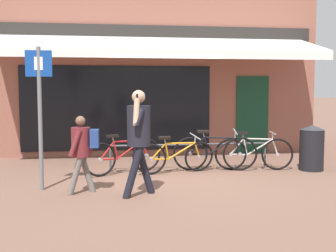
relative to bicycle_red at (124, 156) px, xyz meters
name	(u,v)px	position (x,y,z in m)	size (l,w,h in m)	color
ground_plane	(173,178)	(0.92, -0.59, -0.37)	(160.00, 160.00, 0.00)	brown
shop_front	(149,70)	(0.90, 3.91, 1.95)	(8.92, 4.74, 4.65)	#8E5647
bike_rack_rail	(190,148)	(1.43, 0.26, 0.10)	(3.51, 0.04, 0.57)	#47494F
bicycle_red	(124,156)	(0.00, 0.00, 0.00)	(1.62, 0.83, 0.83)	black
bicycle_orange	(175,157)	(1.06, -0.10, -0.02)	(1.71, 0.54, 0.82)	black
bicycle_black	(215,153)	(1.93, 0.04, 0.02)	(1.80, 0.58, 0.90)	black
bicycle_silver	(254,153)	(2.79, 0.02, 0.00)	(1.69, 0.52, 0.83)	black
pedestrian_adult	(139,131)	(0.18, -1.83, 0.69)	(0.57, 0.69, 1.74)	black
pedestrian_child	(83,146)	(-0.74, -1.55, 0.43)	(0.54, 0.49, 1.31)	slate
litter_bin	(312,148)	(4.01, -0.17, 0.12)	(0.52, 0.52, 0.98)	black
parking_sign	(40,103)	(-1.46, -1.22, 1.13)	(0.44, 0.07, 2.45)	slate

